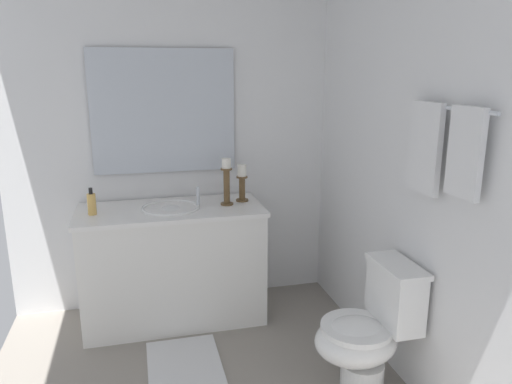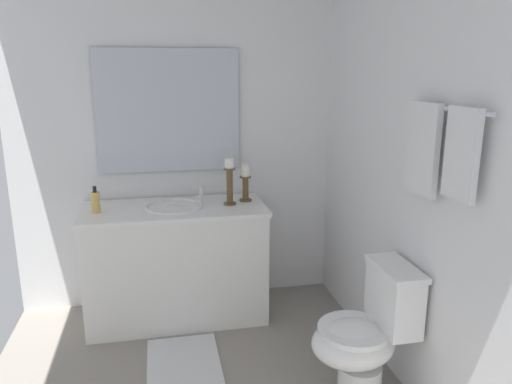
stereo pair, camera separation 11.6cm
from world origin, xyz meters
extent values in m
cube|color=white|center=(0.00, 1.19, 1.23)|extent=(2.55, 0.04, 2.45)
cube|color=white|center=(-1.28, 0.00, 1.23)|extent=(0.04, 2.37, 2.45)
cube|color=white|center=(-0.95, -0.05, 0.40)|extent=(0.55, 1.23, 0.80)
cube|color=white|center=(-0.95, -0.05, 0.81)|extent=(0.58, 1.26, 0.03)
sphere|color=black|center=(-1.05, -0.68, 0.44)|extent=(0.02, 0.02, 0.02)
sphere|color=black|center=(-0.85, -0.68, 0.44)|extent=(0.02, 0.02, 0.02)
ellipsoid|color=white|center=(-0.95, -0.05, 0.78)|extent=(0.38, 0.30, 0.11)
torus|color=white|center=(-0.95, -0.05, 0.83)|extent=(0.40, 0.40, 0.02)
cylinder|color=silver|center=(-0.95, 0.14, 0.90)|extent=(0.02, 0.02, 0.14)
cube|color=silver|center=(-1.23, -0.05, 1.46)|extent=(0.02, 1.01, 0.87)
cylinder|color=brown|center=(-1.01, 0.46, 0.83)|extent=(0.09, 0.09, 0.01)
cylinder|color=brown|center=(-1.01, 0.46, 0.91)|extent=(0.04, 0.04, 0.17)
cylinder|color=brown|center=(-1.01, 0.46, 1.01)|extent=(0.08, 0.08, 0.01)
cylinder|color=white|center=(-1.01, 0.46, 1.05)|extent=(0.06, 0.06, 0.08)
cylinder|color=brown|center=(-0.94, 0.34, 0.83)|extent=(0.09, 0.09, 0.01)
cylinder|color=brown|center=(-0.94, 0.34, 0.95)|extent=(0.04, 0.04, 0.25)
cylinder|color=brown|center=(-0.94, 0.34, 1.09)|extent=(0.08, 0.08, 0.01)
cylinder|color=white|center=(-0.94, 0.34, 1.13)|extent=(0.06, 0.06, 0.07)
cylinder|color=#E5B259|center=(-0.92, -0.56, 0.90)|extent=(0.06, 0.06, 0.14)
cylinder|color=black|center=(-0.92, -0.56, 0.99)|extent=(0.02, 0.02, 0.04)
cylinder|color=white|center=(0.14, 0.89, 0.09)|extent=(0.24, 0.24, 0.18)
ellipsoid|color=white|center=(0.14, 0.84, 0.32)|extent=(0.38, 0.46, 0.24)
cylinder|color=white|center=(0.14, 0.84, 0.40)|extent=(0.39, 0.39, 0.03)
cube|color=white|center=(0.14, 1.06, 0.56)|extent=(0.36, 0.17, 0.32)
cube|color=white|center=(0.14, 1.06, 0.73)|extent=(0.38, 0.19, 0.03)
cylinder|color=silver|center=(0.37, 1.13, 1.58)|extent=(0.60, 0.02, 0.02)
cube|color=white|center=(0.22, 1.11, 1.38)|extent=(0.24, 0.03, 0.44)
cube|color=white|center=(0.52, 1.11, 1.41)|extent=(0.21, 0.03, 0.40)
cube|color=silver|center=(-0.33, -0.05, 0.01)|extent=(0.60, 0.44, 0.02)
camera|label=1|loc=(2.28, -0.26, 1.75)|focal=33.83mm
camera|label=2|loc=(2.30, -0.15, 1.75)|focal=33.83mm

